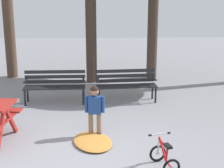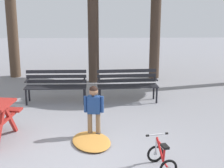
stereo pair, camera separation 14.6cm
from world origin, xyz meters
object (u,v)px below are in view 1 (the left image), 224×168
Objects in this scene: park_bench_left at (126,83)px; kids_bicycle at (164,158)px; park_bench_far_left at (55,84)px; child_standing at (95,107)px.

park_bench_left reaches higher than kids_bicycle.
park_bench_far_left is 1.89m from park_bench_left.
park_bench_left is 1.56× the size of child_standing.
child_standing is 1.70× the size of kids_bicycle.
child_standing is at bearing -110.04° from park_bench_left.
kids_bicycle is (0.29, -3.72, -0.31)m from park_bench_left.
park_bench_left is at bearing 69.96° from child_standing.
park_bench_far_left reaches higher than kids_bicycle.
child_standing is at bearing -65.05° from park_bench_far_left.
kids_bicycle is at bearing -51.43° from child_standing.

